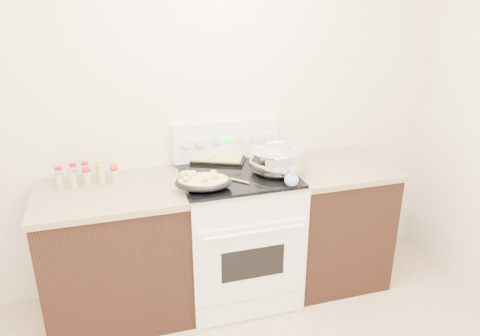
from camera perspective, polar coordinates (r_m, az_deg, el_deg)
name	(u,v)px	position (r m, az deg, el deg)	size (l,w,h in m)	color
room_shell	(257,129)	(1.47, 2.12, 4.76)	(4.10, 3.60, 2.75)	silver
counter_left	(117,254)	(3.23, -14.81, -10.10)	(0.93, 0.67, 0.92)	black
counter_right	(331,222)	(3.57, 11.09, -6.42)	(0.73, 0.67, 0.92)	black
kitchen_range	(238,233)	(3.31, -0.27, -7.87)	(0.78, 0.73, 1.22)	white
mixing_bowl	(276,160)	(3.10, 4.47, 0.98)	(0.39, 0.39, 0.22)	silver
roasting_pan	(203,181)	(2.87, -4.52, -1.61)	(0.40, 0.31, 0.11)	black
baking_sheet	(219,157)	(3.33, -2.58, 1.33)	(0.44, 0.39, 0.06)	black
wooden_spoon	(225,182)	(2.94, -1.84, -1.71)	(0.20, 0.21, 0.04)	tan
blue_ladle	(291,179)	(2.94, 6.26, -1.31)	(0.10, 0.30, 0.11)	#80A5C0
spice_jars	(87,175)	(3.14, -18.15, -0.77)	(0.39, 0.15, 0.13)	#BFB28C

